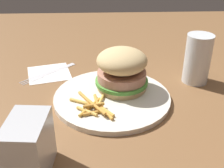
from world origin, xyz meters
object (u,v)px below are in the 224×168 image
at_px(napkin, 49,73).
at_px(fries_pile, 94,106).
at_px(drink_glass, 197,61).
at_px(plate, 112,98).
at_px(napkin_dispenser, 29,147).
at_px(fork, 48,72).
at_px(sandwich, 122,69).

bearing_deg(napkin, fries_pile, 123.09).
bearing_deg(drink_glass, plate, 21.12).
xyz_separation_m(plate, fries_pile, (0.04, 0.05, 0.01)).
height_order(plate, drink_glass, drink_glass).
relative_size(plate, drink_glass, 2.14).
xyz_separation_m(plate, napkin_dispenser, (0.14, 0.21, 0.04)).
distance_m(fork, drink_glass, 0.39).
xyz_separation_m(napkin, napkin_dispenser, (-0.03, 0.36, 0.05)).
relative_size(sandwich, fries_pile, 1.14).
bearing_deg(plate, fries_pile, 50.54).
height_order(drink_glass, napkin_dispenser, drink_glass).
distance_m(sandwich, fries_pile, 0.12).
bearing_deg(fries_pile, plate, -129.46).
relative_size(fries_pile, drink_glass, 0.88).
xyz_separation_m(drink_glass, napkin_dispenser, (0.36, 0.30, -0.01)).
bearing_deg(fries_pile, fork, -56.52).
xyz_separation_m(fries_pile, fork, (0.13, -0.19, -0.01)).
xyz_separation_m(sandwich, drink_glass, (-0.19, -0.05, -0.01)).
height_order(fries_pile, drink_glass, drink_glass).
height_order(fork, napkin_dispenser, napkin_dispenser).
bearing_deg(napkin_dispenser, plate, 151.82).
relative_size(fries_pile, napkin, 1.00).
height_order(plate, fork, plate).
bearing_deg(drink_glass, sandwich, 14.20).
distance_m(napkin, napkin_dispenser, 0.36).
bearing_deg(napkin, napkin_dispenser, 94.51).
distance_m(fries_pile, napkin, 0.23).
bearing_deg(sandwich, fries_pile, 52.45).
xyz_separation_m(napkin, drink_glass, (-0.39, 0.06, 0.05)).
height_order(napkin, drink_glass, drink_glass).
height_order(sandwich, drink_glass, drink_glass).
height_order(sandwich, fries_pile, sandwich).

